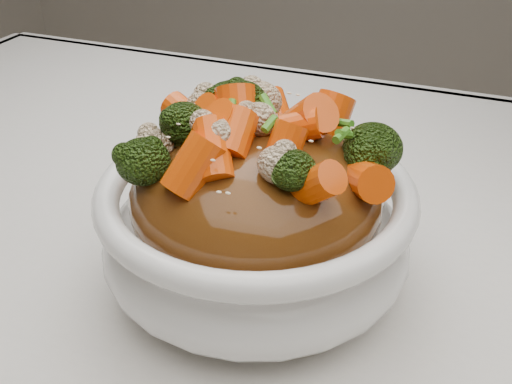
% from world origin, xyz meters
% --- Properties ---
extents(tablecloth, '(1.20, 0.80, 0.04)m').
position_xyz_m(tablecloth, '(0.00, 0.00, 0.73)').
color(tablecloth, silver).
rests_on(tablecloth, dining_table).
extents(bowl, '(0.28, 0.28, 0.09)m').
position_xyz_m(bowl, '(0.01, -0.05, 0.79)').
color(bowl, white).
rests_on(bowl, tablecloth).
extents(sauce_base, '(0.23, 0.23, 0.10)m').
position_xyz_m(sauce_base, '(0.01, -0.05, 0.83)').
color(sauce_base, '#542C0E').
rests_on(sauce_base, bowl).
extents(carrots, '(0.23, 0.23, 0.05)m').
position_xyz_m(carrots, '(0.01, -0.05, 0.89)').
color(carrots, '#E64B07').
rests_on(carrots, sauce_base).
extents(broccoli, '(0.23, 0.23, 0.05)m').
position_xyz_m(broccoli, '(0.01, -0.05, 0.89)').
color(broccoli, black).
rests_on(broccoli, sauce_base).
extents(cauliflower, '(0.23, 0.23, 0.04)m').
position_xyz_m(cauliflower, '(0.01, -0.05, 0.89)').
color(cauliflower, beige).
rests_on(cauliflower, sauce_base).
extents(scallions, '(0.17, 0.17, 0.02)m').
position_xyz_m(scallions, '(0.01, -0.05, 0.89)').
color(scallions, '#3C831E').
rests_on(scallions, sauce_base).
extents(sesame_seeds, '(0.20, 0.20, 0.01)m').
position_xyz_m(sesame_seeds, '(0.01, -0.05, 0.89)').
color(sesame_seeds, beige).
rests_on(sesame_seeds, sauce_base).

